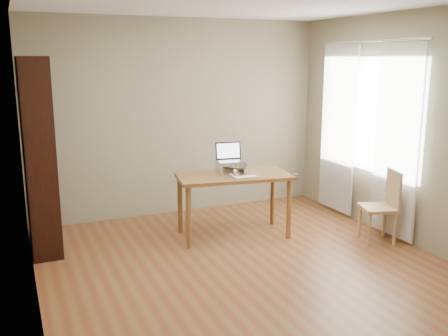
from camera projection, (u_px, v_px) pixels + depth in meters
room at (259, 143)px, 4.68m from camera, size 4.04×4.54×2.64m
bookshelf at (39, 156)px, 5.38m from camera, size 0.30×0.90×2.10m
curtains at (365, 134)px, 6.15m from camera, size 0.03×1.90×2.25m
desk at (234, 183)px, 5.85m from camera, size 1.39×0.84×0.75m
laptop_stand at (231, 166)px, 5.88m from camera, size 0.32×0.25×0.13m
laptop at (229, 157)px, 5.91m from camera, size 0.33×0.30×0.22m
keyboard at (246, 177)px, 5.65m from camera, size 0.29×0.13×0.02m
coaster at (295, 174)px, 5.82m from camera, size 0.10×0.10×0.01m
cat at (227, 168)px, 5.90m from camera, size 0.24×0.48×0.15m
chair at (383, 203)px, 5.73m from camera, size 0.47×0.47×0.84m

